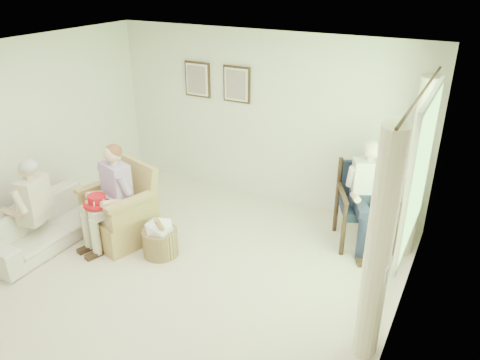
% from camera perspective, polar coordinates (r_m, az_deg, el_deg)
% --- Properties ---
extents(floor, '(5.50, 5.50, 0.00)m').
position_cam_1_polar(floor, '(5.66, -9.75, -13.00)').
color(floor, beige).
rests_on(floor, ground).
extents(back_wall, '(5.00, 0.04, 2.60)m').
position_cam_1_polar(back_wall, '(7.15, 2.92, 7.48)').
color(back_wall, silver).
rests_on(back_wall, ground).
extents(right_wall, '(0.04, 5.50, 2.60)m').
position_cam_1_polar(right_wall, '(4.07, 18.44, -8.36)').
color(right_wall, silver).
rests_on(right_wall, ground).
extents(ceiling, '(5.00, 5.50, 0.02)m').
position_cam_1_polar(ceiling, '(4.56, -12.15, 13.75)').
color(ceiling, white).
rests_on(ceiling, back_wall).
extents(window, '(0.13, 2.50, 1.63)m').
position_cam_1_polar(window, '(5.01, 21.14, 1.39)').
color(window, '#2D6B23').
rests_on(window, right_wall).
extents(curtain_left, '(0.34, 0.34, 2.30)m').
position_cam_1_polar(curtain_left, '(4.35, 16.54, -8.08)').
color(curtain_left, beige).
rests_on(curtain_left, ground).
extents(curtain_right, '(0.34, 0.34, 2.30)m').
position_cam_1_polar(curtain_right, '(6.09, 20.67, 1.12)').
color(curtain_right, beige).
rests_on(curtain_right, ground).
extents(framed_print_left, '(0.45, 0.05, 0.55)m').
position_cam_1_polar(framed_print_left, '(7.54, -5.22, 12.11)').
color(framed_print_left, '#382114').
rests_on(framed_print_left, back_wall).
extents(framed_print_right, '(0.45, 0.05, 0.55)m').
position_cam_1_polar(framed_print_right, '(7.19, -0.43, 11.57)').
color(framed_print_right, '#382114').
rests_on(framed_print_right, back_wall).
extents(wicker_armchair, '(0.82, 0.81, 1.05)m').
position_cam_1_polar(wicker_armchair, '(6.53, -14.18, -4.34)').
color(wicker_armchair, tan).
rests_on(wicker_armchair, ground).
extents(wood_armchair, '(0.70, 0.66, 1.08)m').
position_cam_1_polar(wood_armchair, '(6.41, 15.32, -2.45)').
color(wood_armchair, black).
rests_on(wood_armchair, ground).
extents(sofa, '(1.92, 0.75, 0.56)m').
position_cam_1_polar(sofa, '(6.82, -22.15, -4.69)').
color(sofa, '#EEE5CD').
rests_on(sofa, ground).
extents(person_wicker, '(0.40, 0.62, 1.35)m').
position_cam_1_polar(person_wicker, '(6.24, -15.45, -1.19)').
color(person_wicker, beige).
rests_on(person_wicker, ground).
extents(person_dark, '(0.40, 0.63, 1.42)m').
position_cam_1_polar(person_dark, '(6.14, 15.18, -1.00)').
color(person_dark, '#191D38').
rests_on(person_dark, ground).
extents(person_sofa, '(0.42, 0.62, 1.24)m').
position_cam_1_polar(person_sofa, '(6.51, -24.33, -2.42)').
color(person_sofa, '#BFB899').
rests_on(person_sofa, ground).
extents(red_hat, '(0.35, 0.35, 0.14)m').
position_cam_1_polar(red_hat, '(6.20, -17.05, -2.51)').
color(red_hat, red).
rests_on(red_hat, person_wicker).
extents(hatbox, '(0.55, 0.55, 0.67)m').
position_cam_1_polar(hatbox, '(6.11, -9.72, -6.86)').
color(hatbox, tan).
rests_on(hatbox, ground).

